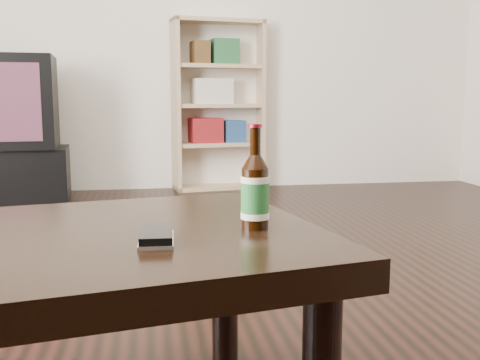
{
  "coord_description": "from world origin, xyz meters",
  "views": [
    {
      "loc": [
        -0.09,
        -1.34,
        0.7
      ],
      "look_at": [
        0.08,
        -0.27,
        0.54
      ],
      "focal_mm": 42.0,
      "sensor_mm": 36.0,
      "label": 1
    }
  ],
  "objects": [
    {
      "name": "wall_back",
      "position": [
        0.0,
        3.01,
        1.35
      ],
      "size": [
        5.0,
        0.02,
        2.7
      ],
      "primitive_type": "cube",
      "color": "silver",
      "rests_on": "ground"
    },
    {
      "name": "bookshelf",
      "position": [
        0.42,
        2.99,
        0.66
      ],
      "size": [
        0.72,
        0.41,
        1.27
      ],
      "rotation": [
        0.0,
        0.0,
        0.15
      ],
      "color": "tan",
      "rests_on": "floor"
    },
    {
      "name": "coffee_table",
      "position": [
        -0.35,
        -0.29,
        0.38
      ],
      "size": [
        1.28,
        0.9,
        0.44
      ],
      "rotation": [
        0.0,
        0.0,
        0.19
      ],
      "color": "black",
      "rests_on": "floor"
    },
    {
      "name": "beer_bottle",
      "position": [
        0.11,
        -0.27,
        0.51
      ],
      "size": [
        0.07,
        0.07,
        0.21
      ],
      "rotation": [
        0.0,
        0.0,
        0.31
      ],
      "color": "black",
      "rests_on": "coffee_table"
    },
    {
      "name": "phone",
      "position": [
        -0.08,
        -0.35,
        0.45
      ],
      "size": [
        0.07,
        0.12,
        0.02
      ],
      "rotation": [
        0.0,
        0.0,
        -0.04
      ],
      "color": "silver",
      "rests_on": "coffee_table"
    }
  ]
}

